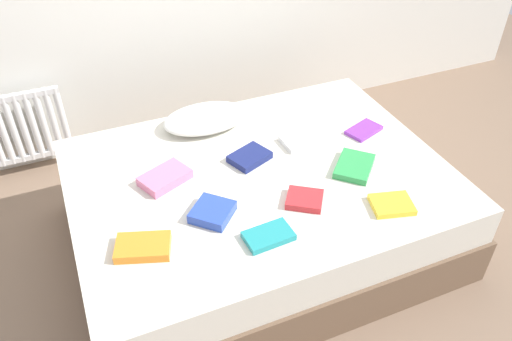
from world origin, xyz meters
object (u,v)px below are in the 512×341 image
Objects in this scene: textbook_orange at (143,247)px; textbook_purple at (364,130)px; textbook_teal at (268,236)px; textbook_navy at (250,157)px; pillow at (206,118)px; textbook_yellow at (392,205)px; radiator at (24,128)px; textbook_blue at (213,212)px; textbook_pink at (165,178)px; textbook_red at (305,199)px; textbook_green at (354,166)px; bed at (259,208)px; textbook_white at (299,141)px.

textbook_purple is at bearing 35.56° from textbook_orange.
textbook_navy is (0.15, 0.58, 0.00)m from textbook_teal.
pillow is 1.20m from textbook_yellow.
radiator is 2.94× the size of textbook_blue.
textbook_yellow is (-0.23, -0.61, 0.00)m from textbook_purple.
textbook_pink is (-0.47, -0.00, 0.01)m from textbook_navy.
textbook_red is 0.79× the size of textbook_teal.
textbook_blue and textbook_pink have the same top height.
pillow is 0.43m from textbook_navy.
textbook_orange is 0.97× the size of textbook_green.
textbook_blue reaches higher than textbook_navy.
bed is 1.67m from radiator.
textbook_pink is at bearing 157.90° from textbook_navy.
textbook_purple is (1.41, 0.43, -0.01)m from textbook_orange.
pillow is at bearing 84.35° from textbook_teal.
textbook_teal reaches higher than textbook_yellow.
pillow reaches higher than textbook_navy.
textbook_purple is at bearing -8.44° from textbook_white.
textbook_yellow is at bearing -134.32° from textbook_green.
pillow reaches higher than bed.
pillow reaches higher than textbook_red.
pillow is 2.92× the size of textbook_red.
textbook_blue is 0.74× the size of textbook_pink.
textbook_orange is 0.48m from textbook_pink.
radiator is at bearing 164.41° from textbook_red.
textbook_pink reaches higher than textbook_purple.
textbook_orange is (-0.58, -0.85, -0.03)m from pillow.
textbook_blue is 0.48m from textbook_navy.
textbook_orange is (-0.69, -0.31, 0.27)m from bed.
textbook_teal is (-0.26, -0.16, -0.00)m from textbook_red.
bed is 9.53× the size of textbook_purple.
textbook_orange is 1.20m from textbook_yellow.
bed is 3.72× the size of radiator.
textbook_green is at bearing -150.35° from textbook_purple.
textbook_navy is (1.15, -1.07, 0.17)m from radiator.
textbook_pink is at bearing 82.34° from textbook_orange.
textbook_red reaches higher than textbook_yellow.
bed is at bearing -38.35° from textbook_pink.
textbook_blue is 1.11m from textbook_purple.
textbook_purple is 1.06× the size of textbook_yellow.
textbook_orange is 0.81m from textbook_navy.
textbook_red is 0.74m from textbook_purple.
textbook_green is 0.69m from textbook_teal.
textbook_green is 0.37m from textbook_white.
radiator is 2.13m from textbook_green.
pillow is 0.87m from textbook_red.
bed is 0.49m from textbook_blue.
pillow reaches higher than textbook_blue.
bed is 3.93× the size of pillow.
textbook_yellow is at bearing -7.20° from textbook_teal.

